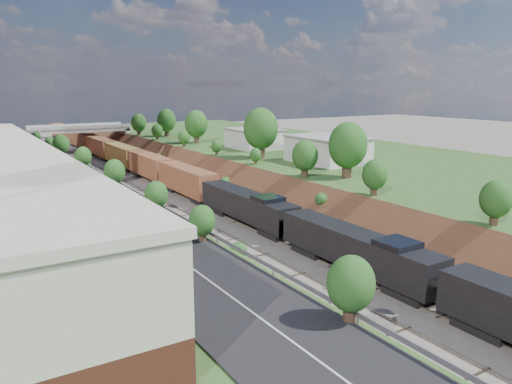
% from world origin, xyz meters
% --- Properties ---
extents(platform_right, '(44.00, 180.00, 5.00)m').
position_xyz_m(platform_right, '(33.00, 60.00, 2.50)').
color(platform_right, '#315623').
rests_on(platform_right, ground).
extents(embankment_left, '(10.00, 180.00, 10.00)m').
position_xyz_m(embankment_left, '(-11.00, 60.00, 0.00)').
color(embankment_left, brown).
rests_on(embankment_left, ground).
extents(embankment_right, '(10.00, 180.00, 10.00)m').
position_xyz_m(embankment_right, '(11.00, 60.00, 0.00)').
color(embankment_right, brown).
rests_on(embankment_right, ground).
extents(rail_left_track, '(1.58, 180.00, 0.18)m').
position_xyz_m(rail_left_track, '(-2.60, 60.00, 0.09)').
color(rail_left_track, gray).
rests_on(rail_left_track, ground).
extents(rail_right_track, '(1.58, 180.00, 0.18)m').
position_xyz_m(rail_right_track, '(2.60, 60.00, 0.09)').
color(rail_right_track, gray).
rests_on(rail_right_track, ground).
extents(road, '(8.00, 180.00, 0.10)m').
position_xyz_m(road, '(-15.50, 60.00, 5.05)').
color(road, black).
rests_on(road, platform_left).
extents(guardrail, '(0.10, 171.00, 0.70)m').
position_xyz_m(guardrail, '(-11.40, 59.80, 5.55)').
color(guardrail, '#99999E').
rests_on(guardrail, platform_left).
extents(overpass, '(24.50, 8.30, 7.40)m').
position_xyz_m(overpass, '(0.00, 122.00, 4.92)').
color(overpass, gray).
rests_on(overpass, ground).
extents(white_building_near, '(9.00, 12.00, 4.00)m').
position_xyz_m(white_building_near, '(23.50, 52.00, 7.00)').
color(white_building_near, silver).
rests_on(white_building_near, platform_right).
extents(white_building_far, '(8.00, 10.00, 3.60)m').
position_xyz_m(white_building_far, '(23.00, 74.00, 6.80)').
color(white_building_far, silver).
rests_on(white_building_far, platform_right).
extents(tree_right_large, '(5.25, 5.25, 7.61)m').
position_xyz_m(tree_right_large, '(17.00, 40.00, 9.38)').
color(tree_right_large, '#473323').
rests_on(tree_right_large, platform_right).
extents(tree_left_crest, '(2.45, 2.45, 3.55)m').
position_xyz_m(tree_left_crest, '(-11.80, 20.00, 7.04)').
color(tree_left_crest, '#473323').
rests_on(tree_left_crest, platform_left).
extents(freight_train, '(3.18, 178.44, 4.71)m').
position_xyz_m(freight_train, '(2.60, 85.12, 2.70)').
color(freight_train, black).
rests_on(freight_train, ground).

